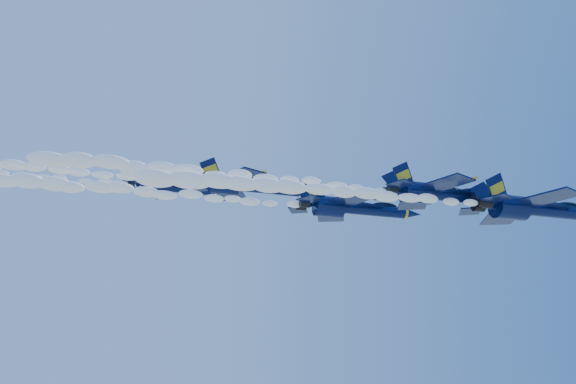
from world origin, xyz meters
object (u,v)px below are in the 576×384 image
object	(u,v)px
jet_lead	(536,209)
jet_third	(354,208)
jet_fourth	(249,186)
jet_second	(441,194)
jet_fifth	(173,188)

from	to	relation	value
jet_lead	jet_third	size ratio (longest dim) A/B	1.04
jet_fourth	jet_second	bearing A→B (deg)	-38.38
jet_second	jet_fourth	xyz separation A→B (m)	(-21.15, 16.75, 4.58)
jet_second	jet_fifth	xyz separation A→B (m)	(-31.38, 25.73, 6.37)
jet_lead	jet_fourth	bearing A→B (deg)	149.47
jet_third	jet_fifth	distance (m)	28.53
jet_lead	jet_fifth	world-z (taller)	jet_fifth
jet_third	jet_fourth	bearing A→B (deg)	163.20
jet_fifth	jet_fourth	bearing A→B (deg)	-41.27
jet_lead	jet_fifth	xyz separation A→B (m)	(-43.23, 28.44, 8.07)
jet_third	jet_fifth	size ratio (longest dim) A/B	1.21
jet_lead	jet_second	size ratio (longest dim) A/B	1.12
jet_fourth	jet_fifth	world-z (taller)	jet_fifth
jet_lead	jet_second	xyz separation A→B (m)	(-11.84, 2.70, 1.70)
jet_second	jet_fourth	size ratio (longest dim) A/B	0.98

